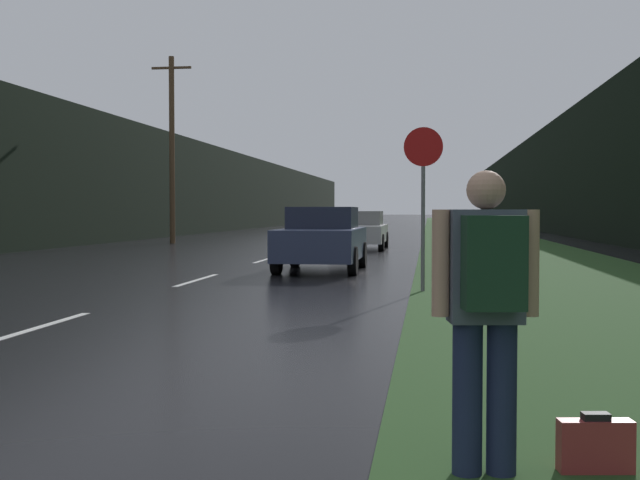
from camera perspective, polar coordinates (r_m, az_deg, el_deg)
grass_verge at (r=41.95m, az=11.41°, el=0.08°), size 6.00×240.00×0.02m
lane_stripe_b at (r=10.56m, az=-19.61°, el=-5.94°), size 0.12×3.00×0.01m
lane_stripe_c at (r=17.04m, az=-8.73°, el=-2.82°), size 0.12×3.00×0.01m
lane_stripe_d at (r=23.82m, az=-3.95°, el=-1.41°), size 0.12×3.00×0.01m
treeline_far_side at (r=54.08m, az=-8.74°, el=3.63°), size 2.00×140.00×5.86m
treeline_near_side at (r=52.60m, az=17.29°, el=4.30°), size 2.00×140.00×7.14m
utility_pole_far at (r=36.36m, az=-10.48°, el=6.50°), size 1.80×0.24×8.28m
stop_sign at (r=14.41m, az=7.35°, el=3.49°), size 0.70×0.07×2.94m
hitchhiker_with_backpack at (r=4.41m, az=11.77°, el=-4.38°), size 0.58×0.45×1.67m
suitcase at (r=4.79m, az=18.99°, el=-13.73°), size 0.42×0.17×0.35m
car_passing_near at (r=19.43m, az=0.15°, el=0.08°), size 1.95×4.14×1.55m
car_passing_far at (r=30.42m, az=2.90°, el=0.70°), size 1.95×4.71×1.44m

